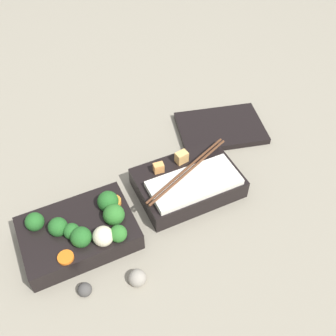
% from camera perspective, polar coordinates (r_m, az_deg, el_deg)
% --- Properties ---
extents(ground_plane, '(3.00, 3.00, 0.00)m').
position_cam_1_polar(ground_plane, '(0.78, -4.20, -5.72)').
color(ground_plane, gray).
extents(bento_tray_vegetable, '(0.20, 0.14, 0.07)m').
position_cam_1_polar(bento_tray_vegetable, '(0.73, -12.47, -8.87)').
color(bento_tray_vegetable, black).
rests_on(bento_tray_vegetable, ground_plane).
extents(bento_tray_rice, '(0.21, 0.14, 0.07)m').
position_cam_1_polar(bento_tray_rice, '(0.79, 2.86, -1.97)').
color(bento_tray_rice, black).
rests_on(bento_tray_rice, ground_plane).
extents(bento_lid, '(0.22, 0.18, 0.01)m').
position_cam_1_polar(bento_lid, '(0.94, 7.62, 5.79)').
color(bento_lid, black).
rests_on(bento_lid, ground_plane).
extents(pebble_0, '(0.02, 0.02, 0.02)m').
position_cam_1_polar(pebble_0, '(0.70, -11.99, -16.89)').
color(pebble_0, '#474442').
rests_on(pebble_0, ground_plane).
extents(pebble_1, '(0.03, 0.03, 0.03)m').
position_cam_1_polar(pebble_1, '(0.70, -4.49, -15.63)').
color(pebble_1, gray).
rests_on(pebble_1, ground_plane).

